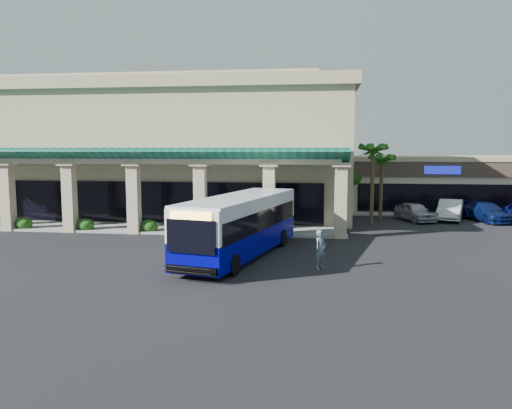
# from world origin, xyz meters

# --- Properties ---
(ground) EXTENTS (110.00, 110.00, 0.00)m
(ground) POSITION_xyz_m (0.00, 0.00, 0.00)
(ground) COLOR black
(main_building) EXTENTS (30.80, 14.80, 11.35)m
(main_building) POSITION_xyz_m (-8.00, 16.00, 5.67)
(main_building) COLOR tan
(main_building) RESTS_ON ground
(arcade) EXTENTS (30.00, 6.20, 5.70)m
(arcade) POSITION_xyz_m (-8.00, 6.80, 2.85)
(arcade) COLOR #0E5742
(arcade) RESTS_ON ground
(strip_mall) EXTENTS (22.50, 12.50, 4.90)m
(strip_mall) POSITION_xyz_m (18.00, 24.00, 2.45)
(strip_mall) COLOR beige
(strip_mall) RESTS_ON ground
(palm_0) EXTENTS (2.40, 2.40, 6.60)m
(palm_0) POSITION_xyz_m (8.50, 11.00, 3.30)
(palm_0) COLOR #225617
(palm_0) RESTS_ON ground
(palm_1) EXTENTS (2.40, 2.40, 5.80)m
(palm_1) POSITION_xyz_m (9.50, 14.00, 2.90)
(palm_1) COLOR #225617
(palm_1) RESTS_ON ground
(broadleaf_tree) EXTENTS (2.60, 2.60, 4.81)m
(broadleaf_tree) POSITION_xyz_m (7.50, 19.00, 2.41)
(broadleaf_tree) COLOR #1B450F
(broadleaf_tree) RESTS_ON ground
(transit_bus) EXTENTS (5.20, 11.71, 3.18)m
(transit_bus) POSITION_xyz_m (0.65, -1.00, 1.59)
(transit_bus) COLOR #02008C
(transit_bus) RESTS_ON ground
(pedestrian) EXTENTS (0.76, 0.80, 1.84)m
(pedestrian) POSITION_xyz_m (4.77, -3.15, 0.92)
(pedestrian) COLOR slate
(pedestrian) RESTS_ON ground
(car_silver) EXTENTS (3.04, 4.60, 1.46)m
(car_silver) POSITION_xyz_m (12.04, 13.49, 0.73)
(car_silver) COLOR #A6A7B1
(car_silver) RESTS_ON ground
(car_white) EXTENTS (3.12, 5.17, 1.61)m
(car_white) POSITION_xyz_m (14.92, 14.36, 0.80)
(car_white) COLOR silver
(car_white) RESTS_ON ground
(car_red) EXTENTS (3.23, 5.38, 1.46)m
(car_red) POSITION_xyz_m (17.53, 14.07, 0.73)
(car_red) COLOR #09174D
(car_red) RESTS_ON ground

